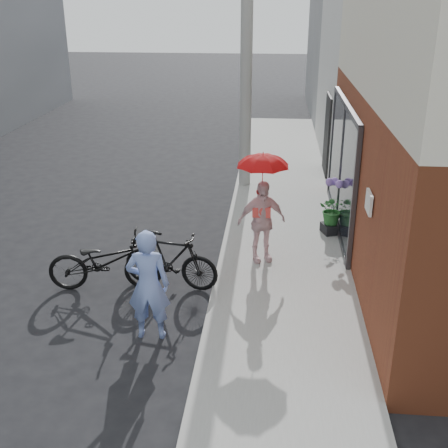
# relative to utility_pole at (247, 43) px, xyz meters

# --- Properties ---
(ground) EXTENTS (80.00, 80.00, 0.00)m
(ground) POSITION_rel_utility_pole_xyz_m (-1.10, -6.00, -3.50)
(ground) COLOR black
(ground) RESTS_ON ground
(sidewalk) EXTENTS (2.20, 24.00, 0.12)m
(sidewalk) POSITION_rel_utility_pole_xyz_m (1.00, -4.00, -3.44)
(sidewalk) COLOR #979691
(sidewalk) RESTS_ON ground
(curb) EXTENTS (0.12, 24.00, 0.12)m
(curb) POSITION_rel_utility_pole_xyz_m (-0.16, -4.00, -3.44)
(curb) COLOR #9E9E99
(curb) RESTS_ON ground
(east_building_far) EXTENTS (8.00, 8.00, 7.00)m
(east_building_far) POSITION_rel_utility_pole_xyz_m (6.10, 10.00, 0.00)
(east_building_far) COLOR gray
(east_building_far) RESTS_ON ground
(utility_pole) EXTENTS (0.28, 0.28, 7.00)m
(utility_pole) POSITION_rel_utility_pole_xyz_m (0.00, 0.00, 0.00)
(utility_pole) COLOR #9E9E99
(utility_pole) RESTS_ON ground
(officer) EXTENTS (0.62, 0.43, 1.64)m
(officer) POSITION_rel_utility_pole_xyz_m (-0.96, -6.66, -2.68)
(officer) COLOR #7B94DC
(officer) RESTS_ON ground
(bike_left) EXTENTS (1.93, 0.89, 0.98)m
(bike_left) POSITION_rel_utility_pole_xyz_m (-1.98, -5.35, -3.01)
(bike_left) COLOR black
(bike_left) RESTS_ON ground
(bike_right) EXTENTS (1.68, 0.74, 0.97)m
(bike_right) POSITION_rel_utility_pole_xyz_m (-0.93, -5.20, -3.01)
(bike_right) COLOR black
(bike_right) RESTS_ON ground
(kimono_woman) EXTENTS (0.94, 0.64, 1.48)m
(kimono_woman) POSITION_rel_utility_pole_xyz_m (0.53, -4.28, -2.64)
(kimono_woman) COLOR beige
(kimono_woman) RESTS_ON sidewalk
(parasol) EXTENTS (0.86, 0.86, 0.76)m
(parasol) POSITION_rel_utility_pole_xyz_m (0.53, -4.28, -1.52)
(parasol) COLOR red
(parasol) RESTS_ON kimono_woman
(planter) EXTENTS (0.45, 0.45, 0.19)m
(planter) POSITION_rel_utility_pole_xyz_m (1.90, -2.94, -3.29)
(planter) COLOR black
(planter) RESTS_ON sidewalk
(potted_plant) EXTENTS (0.55, 0.47, 0.61)m
(potted_plant) POSITION_rel_utility_pole_xyz_m (1.90, -2.94, -2.89)
(potted_plant) COLOR #28652A
(potted_plant) RESTS_ON planter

